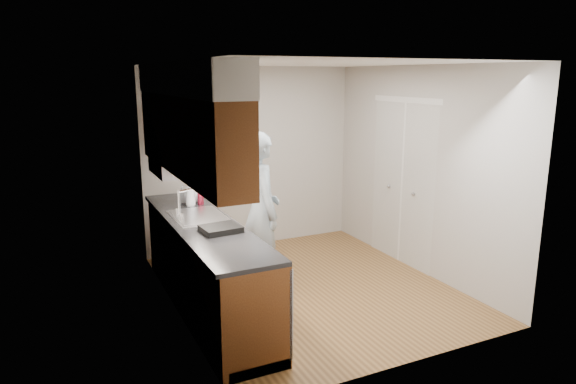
% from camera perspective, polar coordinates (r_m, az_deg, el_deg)
% --- Properties ---
extents(floor, '(3.50, 3.50, 0.00)m').
position_cam_1_polar(floor, '(5.98, 2.35, -10.62)').
color(floor, olive).
rests_on(floor, ground).
extents(ceiling, '(3.50, 3.50, 0.00)m').
position_cam_1_polar(ceiling, '(5.48, 2.60, 14.10)').
color(ceiling, white).
rests_on(ceiling, wall_left).
extents(wall_left, '(0.02, 3.50, 2.50)m').
position_cam_1_polar(wall_left, '(5.08, -12.63, -0.30)').
color(wall_left, '#B4B0A8').
rests_on(wall_left, floor).
extents(wall_right, '(0.02, 3.50, 2.50)m').
position_cam_1_polar(wall_right, '(6.43, 14.37, 2.33)').
color(wall_right, '#B4B0A8').
rests_on(wall_right, floor).
extents(wall_back, '(3.00, 0.02, 2.50)m').
position_cam_1_polar(wall_back, '(7.16, -4.13, 3.75)').
color(wall_back, '#B4B0A8').
rests_on(wall_back, floor).
extents(counter, '(0.64, 2.80, 1.30)m').
position_cam_1_polar(counter, '(5.37, -9.09, -7.92)').
color(counter, brown).
rests_on(counter, floor).
extents(upper_cabinets, '(0.47, 2.80, 1.21)m').
position_cam_1_polar(upper_cabinets, '(5.06, -11.27, 7.73)').
color(upper_cabinets, brown).
rests_on(upper_cabinets, wall_left).
extents(closet_door, '(0.02, 1.22, 2.05)m').
position_cam_1_polar(closet_door, '(6.69, 12.55, 0.87)').
color(closet_door, white).
rests_on(closet_door, wall_right).
extents(floor_mat, '(0.63, 0.91, 0.02)m').
position_cam_1_polar(floor_mat, '(6.00, -2.90, -10.47)').
color(floor_mat, slate).
rests_on(floor_mat, floor).
extents(person, '(0.52, 0.74, 2.01)m').
position_cam_1_polar(person, '(5.67, -3.02, -1.01)').
color(person, '#96AAB7').
rests_on(person, floor_mat).
extents(soap_bottle_a, '(0.16, 0.16, 0.29)m').
position_cam_1_polar(soap_bottle_a, '(5.83, -10.81, -0.21)').
color(soap_bottle_a, silver).
rests_on(soap_bottle_a, counter).
extents(soap_bottle_b, '(0.12, 0.12, 0.19)m').
position_cam_1_polar(soap_bottle_b, '(6.04, -11.66, -0.28)').
color(soap_bottle_b, silver).
rests_on(soap_bottle_b, counter).
extents(soap_bottle_c, '(0.19, 0.19, 0.18)m').
position_cam_1_polar(soap_bottle_c, '(6.02, -10.48, -0.34)').
color(soap_bottle_c, silver).
rests_on(soap_bottle_c, counter).
extents(soda_can, '(0.09, 0.09, 0.13)m').
position_cam_1_polar(soda_can, '(5.91, -9.69, -0.78)').
color(soda_can, maroon).
rests_on(soda_can, counter).
extents(steel_can, '(0.07, 0.07, 0.11)m').
position_cam_1_polar(steel_can, '(5.94, -10.93, -0.85)').
color(steel_can, '#A5A5AA').
rests_on(steel_can, counter).
extents(dish_rack, '(0.38, 0.33, 0.06)m').
position_cam_1_polar(dish_rack, '(4.88, -7.49, -4.08)').
color(dish_rack, black).
rests_on(dish_rack, counter).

